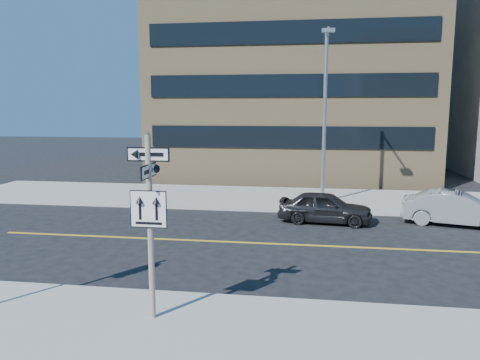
% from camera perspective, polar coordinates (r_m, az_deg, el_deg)
% --- Properties ---
extents(ground, '(120.00, 120.00, 0.00)m').
position_cam_1_polar(ground, '(13.15, -6.91, -12.26)').
color(ground, black).
rests_on(ground, ground).
extents(sign_pole, '(0.92, 0.92, 4.06)m').
position_cam_1_polar(sign_pole, '(10.14, -10.94, -4.33)').
color(sign_pole, silver).
rests_on(sign_pole, near_sidewalk).
extents(parked_car_a, '(1.94, 3.95, 1.30)m').
position_cam_1_polar(parked_car_a, '(19.67, 10.32, -3.27)').
color(parked_car_a, black).
rests_on(parked_car_a, ground).
extents(parked_car_b, '(2.50, 4.42, 1.38)m').
position_cam_1_polar(parked_car_b, '(20.82, 24.89, -3.18)').
color(parked_car_b, gray).
rests_on(parked_car_b, ground).
extents(streetlight_a, '(0.55, 2.25, 8.00)m').
position_cam_1_polar(streetlight_a, '(22.59, 10.32, 8.76)').
color(streetlight_a, gray).
rests_on(streetlight_a, far_sidewalk).
extents(building_brick, '(18.00, 18.00, 18.00)m').
position_cam_1_polar(building_brick, '(37.09, 6.63, 15.37)').
color(building_brick, tan).
rests_on(building_brick, ground).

